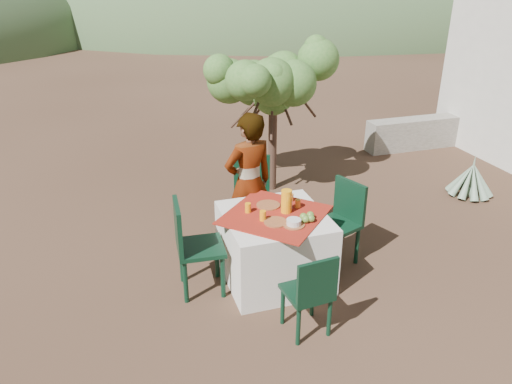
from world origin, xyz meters
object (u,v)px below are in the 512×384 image
chair_far (251,191)px  juice_pitcher (286,201)px  shrub_tree (276,87)px  chair_left (192,243)px  agave (471,180)px  table (274,247)px  chair_right (341,218)px  person (249,184)px  chair_near (311,292)px

chair_far → juice_pitcher: (0.04, -1.08, 0.35)m
chair_far → shrub_tree: bearing=80.2°
chair_left → agave: bearing=-71.4°
agave → juice_pitcher: 3.53m
table → chair_left: bearing=177.4°
table → chair_right: (0.82, 0.13, 0.14)m
chair_left → chair_right: bearing=-82.9°
table → juice_pitcher: bearing=6.4°
person → juice_pitcher: bearing=92.6°
table → person: 0.82m
chair_right → agave: (2.59, 1.01, -0.29)m
shrub_tree → agave: 3.11m
chair_near → person: 1.67m
agave → chair_near: bearing=-148.6°
chair_right → shrub_tree: bearing=160.0°
table → chair_left: chair_left is taller
chair_near → person: person is taller
chair_right → chair_far: bearing=-163.1°
chair_left → chair_right: chair_left is taller
shrub_tree → chair_left: bearing=-126.7°
juice_pitcher → chair_near: bearing=-97.3°
chair_near → chair_right: size_ratio=0.89×
agave → juice_pitcher: size_ratio=2.87×
chair_left → person: size_ratio=0.60×
chair_far → chair_right: (0.74, -0.97, -0.01)m
person → table: bearing=82.2°
chair_right → shrub_tree: shrub_tree is taller
chair_left → agave: chair_left is taller
table → chair_right: chair_right is taller
chair_left → person: person is taller
person → shrub_tree: 1.94m
chair_right → person: 1.10m
table → chair_far: size_ratio=1.35×
person → shrub_tree: (0.88, 1.59, 0.68)m
chair_right → juice_pitcher: 0.79m
chair_right → juice_pitcher: size_ratio=3.88×
chair_near → agave: size_ratio=1.20×
chair_far → person: size_ratio=0.58×
table → chair_left: (-0.86, 0.04, 0.17)m
table → chair_far: bearing=85.7°
chair_near → table: bearing=-95.4°
shrub_tree → person: bearing=-118.9°
table → person: size_ratio=0.79×
table → chair_right: size_ratio=1.39×
chair_right → agave: chair_right is taller
chair_left → chair_near: bearing=-134.7°
chair_far → chair_near: 2.04m
table → agave: size_ratio=1.87×
chair_right → shrub_tree: (-0.01, 2.15, 0.98)m
chair_far → juice_pitcher: size_ratio=3.98×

